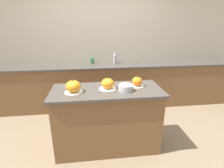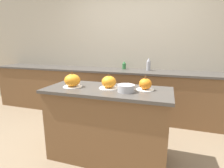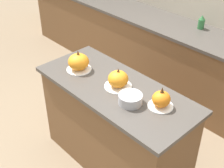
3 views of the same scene
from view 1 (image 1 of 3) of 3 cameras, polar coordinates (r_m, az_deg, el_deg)
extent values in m
plane|color=#847056|center=(2.76, -1.48, -19.33)|extent=(12.00, 12.00, 0.00)
cube|color=#B2A893|center=(3.87, -4.23, 12.27)|extent=(8.00, 0.06, 2.50)
cube|color=brown|center=(2.52, -1.57, -11.69)|extent=(1.41, 0.57, 0.86)
cube|color=#47423D|center=(2.32, -1.67, -2.20)|extent=(1.47, 0.63, 0.03)
cube|color=brown|center=(3.74, -3.64, -0.78)|extent=(6.00, 0.56, 0.88)
cube|color=#47423D|center=(3.60, -3.79, 6.06)|extent=(6.00, 0.60, 0.03)
cylinder|color=white|center=(2.27, -12.40, -2.59)|extent=(0.23, 0.23, 0.01)
ellipsoid|color=orange|center=(2.24, -12.54, -0.73)|extent=(0.19, 0.19, 0.15)
cone|color=brown|center=(2.21, -12.72, 1.56)|extent=(0.03, 0.03, 0.05)
cylinder|color=white|center=(2.33, -1.43, -1.51)|extent=(0.23, 0.23, 0.01)
ellipsoid|color=orange|center=(2.30, -1.44, 0.20)|extent=(0.17, 0.17, 0.14)
cone|color=brown|center=(2.28, -1.46, 2.20)|extent=(0.02, 0.02, 0.04)
cylinder|color=white|center=(2.45, 8.14, -0.62)|extent=(0.20, 0.20, 0.01)
ellipsoid|color=orange|center=(2.43, 8.21, 0.85)|extent=(0.14, 0.14, 0.13)
cone|color=#4C2D14|center=(2.40, 8.31, 2.73)|extent=(0.03, 0.03, 0.05)
cylinder|color=#99999E|center=(3.70, 0.96, 8.08)|extent=(0.08, 0.08, 0.17)
cone|color=#99999E|center=(3.68, 0.97, 9.93)|extent=(0.07, 0.07, 0.07)
cylinder|color=#2D6B38|center=(3.72, -6.52, 7.54)|extent=(0.07, 0.07, 0.11)
cone|color=#2D6B38|center=(3.70, -6.57, 8.72)|extent=(0.07, 0.07, 0.05)
cylinder|color=#ADADB2|center=(2.27, 4.49, -1.19)|extent=(0.19, 0.19, 0.08)
camera|label=2|loc=(0.96, 59.54, -11.03)|focal=28.00mm
camera|label=3|loc=(1.98, 69.85, 26.94)|focal=50.00mm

